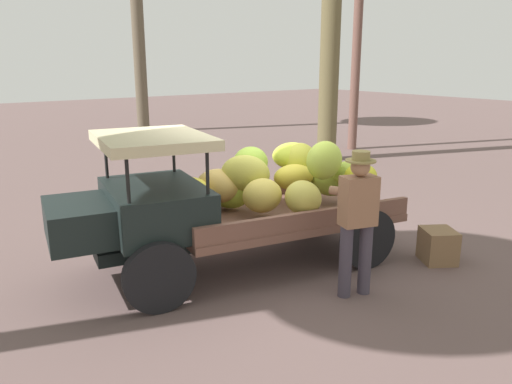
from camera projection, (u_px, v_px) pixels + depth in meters
ground_plane at (265, 257)px, 7.09m from camera, size 60.00×60.00×0.00m
truck at (229, 199)px, 6.54m from camera, size 4.63×2.41×1.84m
farmer at (357, 215)px, 5.72m from camera, size 0.54×0.50×1.72m
wooden_crate at (438, 246)px, 6.88m from camera, size 0.60×0.61×0.46m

